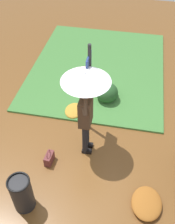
{
  "coord_description": "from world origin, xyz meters",
  "views": [
    {
      "loc": [
        -3.68,
        -0.82,
        4.94
      ],
      "look_at": [
        0.42,
        -0.02,
        0.85
      ],
      "focal_mm": 43.45,
      "sensor_mm": 36.0,
      "label": 1
    }
  ],
  "objects_px": {
    "person_with_umbrella": "(86,95)",
    "trash_bin": "(22,193)",
    "info_sign_post": "(89,81)",
    "handbag": "(49,158)"
  },
  "relations": [
    {
      "from": "info_sign_post",
      "to": "handbag",
      "type": "relative_size",
      "value": 6.22
    },
    {
      "from": "info_sign_post",
      "to": "handbag",
      "type": "height_order",
      "value": "info_sign_post"
    },
    {
      "from": "info_sign_post",
      "to": "trash_bin",
      "type": "xyz_separation_m",
      "value": [
        -2.22,
        0.81,
        -1.03
      ]
    },
    {
      "from": "person_with_umbrella",
      "to": "handbag",
      "type": "distance_m",
      "value": 1.69
    },
    {
      "from": "info_sign_post",
      "to": "trash_bin",
      "type": "distance_m",
      "value": 2.58
    },
    {
      "from": "person_with_umbrella",
      "to": "handbag",
      "type": "xyz_separation_m",
      "value": [
        -0.58,
        0.7,
        -1.42
      ]
    },
    {
      "from": "person_with_umbrella",
      "to": "handbag",
      "type": "bearing_deg",
      "value": 129.92
    },
    {
      "from": "person_with_umbrella",
      "to": "info_sign_post",
      "type": "height_order",
      "value": "info_sign_post"
    },
    {
      "from": "person_with_umbrella",
      "to": "trash_bin",
      "type": "bearing_deg",
      "value": 152.06
    },
    {
      "from": "person_with_umbrella",
      "to": "trash_bin",
      "type": "relative_size",
      "value": 2.45
    }
  ]
}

